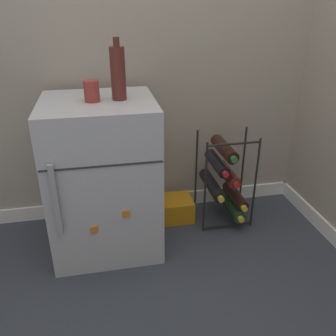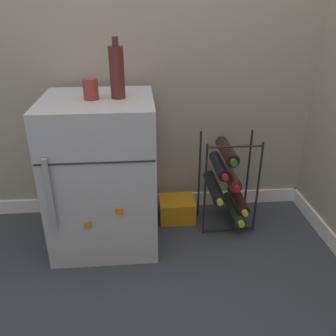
{
  "view_description": "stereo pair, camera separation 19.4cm",
  "coord_description": "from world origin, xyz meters",
  "px_view_note": "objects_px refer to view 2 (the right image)",
  "views": [
    {
      "loc": [
        -0.27,
        -1.34,
        1.24
      ],
      "look_at": [
        0.07,
        0.38,
        0.4
      ],
      "focal_mm": 38.0,
      "sensor_mm": 36.0,
      "label": 1
    },
    {
      "loc": [
        -0.08,
        -1.37,
        1.24
      ],
      "look_at": [
        0.07,
        0.38,
        0.4
      ],
      "focal_mm": 38.0,
      "sensor_mm": 36.0,
      "label": 2
    }
  ],
  "objects_px": {
    "fridge_top_cup": "(91,89)",
    "soda_box": "(177,209)",
    "mini_fridge": "(103,174)",
    "fridge_top_bottle": "(117,72)",
    "wine_rack": "(227,183)"
  },
  "relations": [
    {
      "from": "fridge_top_cup",
      "to": "fridge_top_bottle",
      "type": "height_order",
      "value": "fridge_top_bottle"
    },
    {
      "from": "mini_fridge",
      "to": "fridge_top_bottle",
      "type": "height_order",
      "value": "fridge_top_bottle"
    },
    {
      "from": "fridge_top_cup",
      "to": "soda_box",
      "type": "bearing_deg",
      "value": 21.73
    },
    {
      "from": "wine_rack",
      "to": "fridge_top_cup",
      "type": "height_order",
      "value": "fridge_top_cup"
    },
    {
      "from": "soda_box",
      "to": "fridge_top_cup",
      "type": "height_order",
      "value": "fridge_top_cup"
    },
    {
      "from": "mini_fridge",
      "to": "fridge_top_cup",
      "type": "bearing_deg",
      "value": -140.25
    },
    {
      "from": "soda_box",
      "to": "fridge_top_bottle",
      "type": "xyz_separation_m",
      "value": [
        -0.31,
        -0.16,
        0.87
      ]
    },
    {
      "from": "mini_fridge",
      "to": "wine_rack",
      "type": "height_order",
      "value": "mini_fridge"
    },
    {
      "from": "mini_fridge",
      "to": "fridge_top_cup",
      "type": "xyz_separation_m",
      "value": [
        -0.02,
        -0.02,
        0.45
      ]
    },
    {
      "from": "mini_fridge",
      "to": "fridge_top_bottle",
      "type": "distance_m",
      "value": 0.54
    },
    {
      "from": "wine_rack",
      "to": "fridge_top_bottle",
      "type": "bearing_deg",
      "value": -172.24
    },
    {
      "from": "mini_fridge",
      "to": "fridge_top_bottle",
      "type": "xyz_separation_m",
      "value": [
        0.11,
        -0.0,
        0.53
      ]
    },
    {
      "from": "soda_box",
      "to": "fridge_top_bottle",
      "type": "height_order",
      "value": "fridge_top_bottle"
    },
    {
      "from": "mini_fridge",
      "to": "fridge_top_bottle",
      "type": "relative_size",
      "value": 2.89
    },
    {
      "from": "mini_fridge",
      "to": "soda_box",
      "type": "relative_size",
      "value": 3.79
    }
  ]
}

